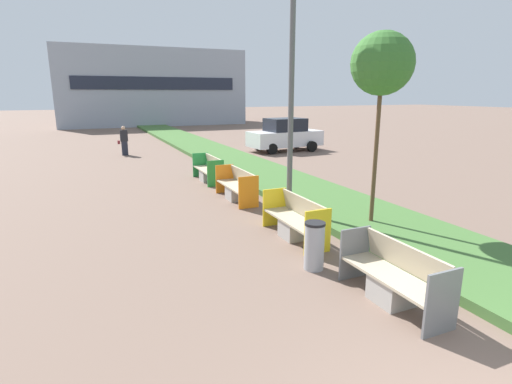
{
  "coord_description": "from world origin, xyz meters",
  "views": [
    {
      "loc": [
        -3.37,
        -1.4,
        3.23
      ],
      "look_at": [
        0.9,
        8.32,
        0.6
      ],
      "focal_mm": 28.0,
      "sensor_mm": 36.0,
      "label": 1
    }
  ],
  "objects_px": {
    "bench_grey_frame": "(394,281)",
    "street_lamp_post": "(292,55)",
    "bench_yellow_frame": "(295,222)",
    "bench_green_frame": "(209,172)",
    "parked_car_distant": "(285,135)",
    "bench_orange_frame": "(237,188)",
    "sapling_tree_near": "(382,65)",
    "litter_bin": "(314,246)",
    "pedestrian_walking": "(124,141)"
  },
  "relations": [
    {
      "from": "bench_orange_frame",
      "to": "litter_bin",
      "type": "distance_m",
      "value": 5.34
    },
    {
      "from": "bench_grey_frame",
      "to": "bench_orange_frame",
      "type": "xyz_separation_m",
      "value": [
        0.0,
        6.87,
        0.01
      ]
    },
    {
      "from": "bench_orange_frame",
      "to": "street_lamp_post",
      "type": "height_order",
      "value": "street_lamp_post"
    },
    {
      "from": "bench_orange_frame",
      "to": "sapling_tree_near",
      "type": "xyz_separation_m",
      "value": [
        2.07,
        -3.83,
        3.49
      ]
    },
    {
      "from": "bench_grey_frame",
      "to": "bench_orange_frame",
      "type": "bearing_deg",
      "value": 89.98
    },
    {
      "from": "bench_yellow_frame",
      "to": "parked_car_distant",
      "type": "xyz_separation_m",
      "value": [
        6.43,
        12.72,
        0.55
      ]
    },
    {
      "from": "bench_orange_frame",
      "to": "bench_green_frame",
      "type": "xyz_separation_m",
      "value": [
        -0.0,
        2.97,
        -0.0
      ]
    },
    {
      "from": "bench_green_frame",
      "to": "parked_car_distant",
      "type": "height_order",
      "value": "parked_car_distant"
    },
    {
      "from": "bench_orange_frame",
      "to": "sapling_tree_near",
      "type": "relative_size",
      "value": 0.46
    },
    {
      "from": "bench_yellow_frame",
      "to": "bench_green_frame",
      "type": "height_order",
      "value": "same"
    },
    {
      "from": "bench_orange_frame",
      "to": "sapling_tree_near",
      "type": "height_order",
      "value": "sapling_tree_near"
    },
    {
      "from": "street_lamp_post",
      "to": "parked_car_distant",
      "type": "relative_size",
      "value": 1.74
    },
    {
      "from": "bench_green_frame",
      "to": "sapling_tree_near",
      "type": "distance_m",
      "value": 7.91
    },
    {
      "from": "bench_green_frame",
      "to": "street_lamp_post",
      "type": "distance_m",
      "value": 6.48
    },
    {
      "from": "bench_green_frame",
      "to": "sapling_tree_near",
      "type": "relative_size",
      "value": 0.43
    },
    {
      "from": "pedestrian_walking",
      "to": "bench_orange_frame",
      "type": "bearing_deg",
      "value": -78.73
    },
    {
      "from": "bench_yellow_frame",
      "to": "street_lamp_post",
      "type": "bearing_deg",
      "value": 66.9
    },
    {
      "from": "bench_orange_frame",
      "to": "pedestrian_walking",
      "type": "bearing_deg",
      "value": 101.27
    },
    {
      "from": "bench_yellow_frame",
      "to": "pedestrian_walking",
      "type": "height_order",
      "value": "pedestrian_walking"
    },
    {
      "from": "bench_green_frame",
      "to": "street_lamp_post",
      "type": "height_order",
      "value": "street_lamp_post"
    },
    {
      "from": "bench_orange_frame",
      "to": "pedestrian_walking",
      "type": "relative_size",
      "value": 1.36
    },
    {
      "from": "street_lamp_post",
      "to": "sapling_tree_near",
      "type": "height_order",
      "value": "street_lamp_post"
    },
    {
      "from": "bench_grey_frame",
      "to": "pedestrian_walking",
      "type": "bearing_deg",
      "value": 96.99
    },
    {
      "from": "bench_green_frame",
      "to": "litter_bin",
      "type": "relative_size",
      "value": 2.15
    },
    {
      "from": "bench_yellow_frame",
      "to": "street_lamp_post",
      "type": "relative_size",
      "value": 0.27
    },
    {
      "from": "litter_bin",
      "to": "pedestrian_walking",
      "type": "distance_m",
      "value": 16.41
    },
    {
      "from": "bench_yellow_frame",
      "to": "bench_green_frame",
      "type": "bearing_deg",
      "value": 90.01
    },
    {
      "from": "bench_grey_frame",
      "to": "street_lamp_post",
      "type": "height_order",
      "value": "street_lamp_post"
    },
    {
      "from": "sapling_tree_near",
      "to": "bench_orange_frame",
      "type": "bearing_deg",
      "value": 118.37
    },
    {
      "from": "bench_grey_frame",
      "to": "bench_yellow_frame",
      "type": "xyz_separation_m",
      "value": [
        0.0,
        3.18,
        0.0
      ]
    },
    {
      "from": "street_lamp_post",
      "to": "bench_orange_frame",
      "type": "bearing_deg",
      "value": 105.14
    },
    {
      "from": "parked_car_distant",
      "to": "bench_yellow_frame",
      "type": "bearing_deg",
      "value": -121.33
    },
    {
      "from": "bench_grey_frame",
      "to": "sapling_tree_near",
      "type": "bearing_deg",
      "value": 55.86
    },
    {
      "from": "bench_yellow_frame",
      "to": "litter_bin",
      "type": "bearing_deg",
      "value": -107.1
    },
    {
      "from": "litter_bin",
      "to": "street_lamp_post",
      "type": "xyz_separation_m",
      "value": [
        1.11,
        3.05,
        3.68
      ]
    },
    {
      "from": "bench_grey_frame",
      "to": "bench_green_frame",
      "type": "relative_size",
      "value": 0.98
    },
    {
      "from": "bench_grey_frame",
      "to": "street_lamp_post",
      "type": "bearing_deg",
      "value": 82.41
    },
    {
      "from": "bench_yellow_frame",
      "to": "bench_orange_frame",
      "type": "relative_size",
      "value": 0.97
    },
    {
      "from": "street_lamp_post",
      "to": "pedestrian_walking",
      "type": "distance_m",
      "value": 13.98
    },
    {
      "from": "sapling_tree_near",
      "to": "pedestrian_walking",
      "type": "bearing_deg",
      "value": 106.02
    },
    {
      "from": "pedestrian_walking",
      "to": "parked_car_distant",
      "type": "distance_m",
      "value": 8.85
    },
    {
      "from": "bench_green_frame",
      "to": "pedestrian_walking",
      "type": "bearing_deg",
      "value": 105.25
    },
    {
      "from": "street_lamp_post",
      "to": "bench_yellow_frame",
      "type": "bearing_deg",
      "value": -113.1
    },
    {
      "from": "bench_grey_frame",
      "to": "litter_bin",
      "type": "distance_m",
      "value": 1.64
    },
    {
      "from": "bench_grey_frame",
      "to": "pedestrian_walking",
      "type": "xyz_separation_m",
      "value": [
        -2.19,
        17.88,
        0.42
      ]
    },
    {
      "from": "bench_green_frame",
      "to": "parked_car_distant",
      "type": "xyz_separation_m",
      "value": [
        6.43,
        6.05,
        0.55
      ]
    },
    {
      "from": "parked_car_distant",
      "to": "bench_grey_frame",
      "type": "bearing_deg",
      "value": -116.54
    },
    {
      "from": "litter_bin",
      "to": "parked_car_distant",
      "type": "xyz_separation_m",
      "value": [
        6.92,
        14.33,
        0.45
      ]
    },
    {
      "from": "bench_grey_frame",
      "to": "street_lamp_post",
      "type": "xyz_separation_m",
      "value": [
        0.61,
        4.61,
        3.77
      ]
    },
    {
      "from": "bench_green_frame",
      "to": "pedestrian_walking",
      "type": "distance_m",
      "value": 8.35
    }
  ]
}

